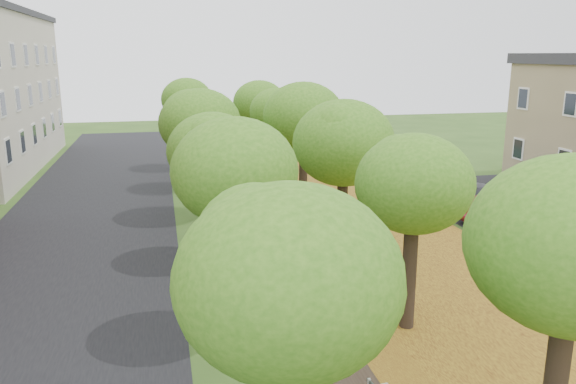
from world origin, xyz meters
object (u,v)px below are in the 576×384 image
car_red (500,209)px  car_white (431,177)px  car_grey (481,199)px  car_silver (530,223)px

car_red → car_white: 6.86m
car_grey → car_red: bearing=-162.6°
car_red → car_grey: size_ratio=0.77×
car_white → car_grey: bearing=-176.9°
car_grey → car_white: car_grey is taller
car_silver → car_red: bearing=-16.8°
car_silver → car_grey: size_ratio=0.75×
car_white → car_silver: bearing=-176.9°
car_grey → car_silver: bearing=-162.6°
car_silver → car_red: car_silver is taller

